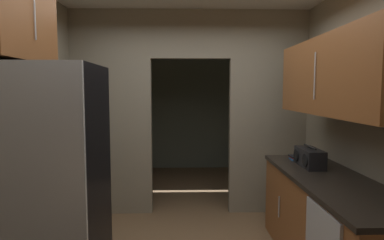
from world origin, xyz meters
TOP-DOWN VIEW (x-y plane):
  - kitchen_partition at (-0.00, 1.67)m, footprint 3.12×0.12m
  - adjoining_room_shell at (0.00, 3.49)m, footprint 3.12×2.70m
  - refrigerator at (-1.14, -0.27)m, footprint 0.86×0.76m
  - lower_cabinet_run at (1.22, 0.06)m, footprint 0.67×2.11m
  - upper_cabinet_counterside at (1.22, 0.06)m, footprint 0.36×1.90m
  - upper_cabinet_fridgeside at (-1.38, -0.17)m, footprint 0.36×0.94m
  - boombox at (1.19, 0.51)m, footprint 0.19×0.43m
  - book_stack at (1.17, 0.84)m, footprint 0.14×0.16m

SIDE VIEW (x-z plane):
  - lower_cabinet_run at x=1.22m, z-range 0.00..0.89m
  - book_stack at x=1.17m, z-range 0.89..0.94m
  - refrigerator at x=-1.14m, z-range 0.00..1.85m
  - boombox at x=1.19m, z-range 0.87..1.08m
  - adjoining_room_shell at x=0.00m, z-range 0.00..2.70m
  - kitchen_partition at x=0.00m, z-range 0.11..2.81m
  - upper_cabinet_counterside at x=1.22m, z-range 1.44..2.11m
  - upper_cabinet_fridgeside at x=-1.38m, z-range 1.88..2.68m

